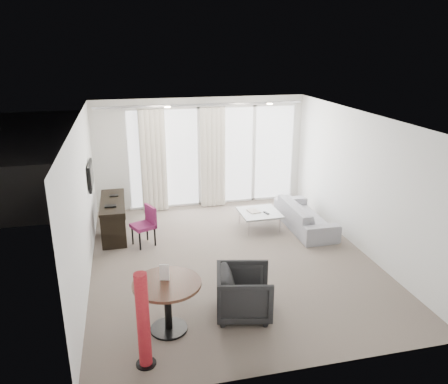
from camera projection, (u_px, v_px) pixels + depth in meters
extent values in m
cube|color=#665A4F|center=(231.00, 258.00, 8.06)|extent=(5.00, 6.00, 0.00)
cube|color=white|center=(232.00, 118.00, 7.22)|extent=(5.00, 6.00, 0.00)
cube|color=silver|center=(83.00, 203.00, 7.10)|extent=(0.00, 6.00, 2.60)
cube|color=silver|center=(361.00, 182.00, 8.18)|extent=(0.00, 6.00, 2.60)
cube|color=silver|center=(297.00, 276.00, 4.87)|extent=(5.00, 0.00, 2.60)
cylinder|color=#FFE0B2|center=(167.00, 107.00, 8.50)|extent=(0.12, 0.12, 0.02)
cylinder|color=#FFE0B2|center=(270.00, 104.00, 8.96)|extent=(0.12, 0.12, 0.02)
cylinder|color=maroon|center=(143.00, 321.00, 5.20)|extent=(0.28, 0.28, 1.27)
imported|color=black|center=(244.00, 293.00, 6.29)|extent=(0.94, 0.92, 0.72)
imported|color=gray|center=(305.00, 215.00, 9.33)|extent=(0.74, 1.90, 0.55)
cube|color=#4D4D50|center=(203.00, 187.00, 12.29)|extent=(5.60, 3.00, 0.12)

